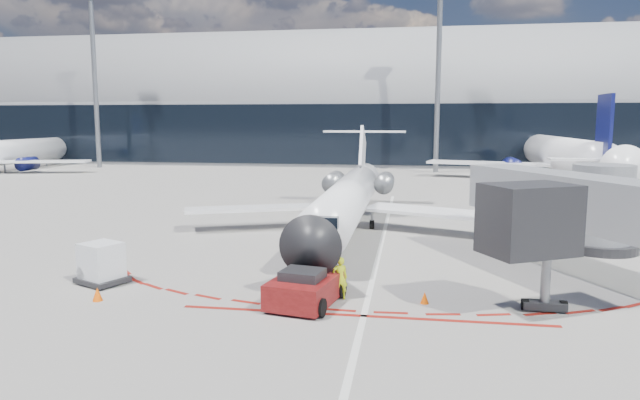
% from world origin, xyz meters
% --- Properties ---
extents(ground, '(260.00, 260.00, 0.00)m').
position_xyz_m(ground, '(0.00, 0.00, 0.00)').
color(ground, slate).
rests_on(ground, ground).
extents(apron_centerline, '(0.25, 40.00, 0.01)m').
position_xyz_m(apron_centerline, '(0.00, 2.00, 0.01)').
color(apron_centerline, silver).
rests_on(apron_centerline, ground).
extents(apron_stop_bar, '(14.00, 0.25, 0.01)m').
position_xyz_m(apron_stop_bar, '(0.00, -11.50, 0.01)').
color(apron_stop_bar, maroon).
rests_on(apron_stop_bar, ground).
extents(terminal_building, '(150.00, 24.15, 24.00)m').
position_xyz_m(terminal_building, '(0.00, 64.97, 8.52)').
color(terminal_building, gray).
rests_on(terminal_building, ground).
extents(jet_bridge, '(10.03, 15.20, 4.90)m').
position_xyz_m(jet_bridge, '(9.79, -3.01, 3.01)').
color(jet_bridge, gray).
rests_on(jet_bridge, ground).
extents(light_mast_west, '(0.70, 0.70, 25.00)m').
position_xyz_m(light_mast_west, '(-45.00, 48.00, 12.50)').
color(light_mast_west, gray).
rests_on(light_mast_west, ground).
extents(light_mast_centre, '(0.70, 0.70, 25.00)m').
position_xyz_m(light_mast_centre, '(5.00, 48.00, 12.50)').
color(light_mast_centre, gray).
rests_on(light_mast_centre, ground).
extents(regional_jet, '(21.96, 27.08, 6.78)m').
position_xyz_m(regional_jet, '(-2.28, 4.25, 2.26)').
color(regional_jet, white).
rests_on(regional_jet, ground).
extents(pushback_tug, '(2.97, 5.76, 1.47)m').
position_xyz_m(pushback_tug, '(-2.39, -10.46, 0.65)').
color(pushback_tug, '#510B0B').
rests_on(pushback_tug, ground).
extents(ramp_worker, '(0.75, 0.61, 1.76)m').
position_xyz_m(ramp_worker, '(-1.13, -9.62, 0.88)').
color(ramp_worker, '#CBE117').
rests_on(ramp_worker, ground).
extents(uld_container, '(2.47, 2.33, 1.84)m').
position_xyz_m(uld_container, '(-11.85, -9.08, 0.91)').
color(uld_container, black).
rests_on(uld_container, ground).
extents(safety_cone_left, '(0.40, 0.40, 0.56)m').
position_xyz_m(safety_cone_left, '(-10.74, -11.39, 0.28)').
color(safety_cone_left, '#FF5905').
rests_on(safety_cone_left, ground).
extents(safety_cone_right, '(0.34, 0.34, 0.47)m').
position_xyz_m(safety_cone_right, '(2.27, -9.66, 0.24)').
color(safety_cone_right, '#FF5905').
rests_on(safety_cone_right, ground).
extents(bg_airliner_1, '(37.06, 39.24, 11.99)m').
position_xyz_m(bg_airliner_1, '(19.51, 41.44, 6.00)').
color(bg_airliner_1, white).
rests_on(bg_airliner_1, ground).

